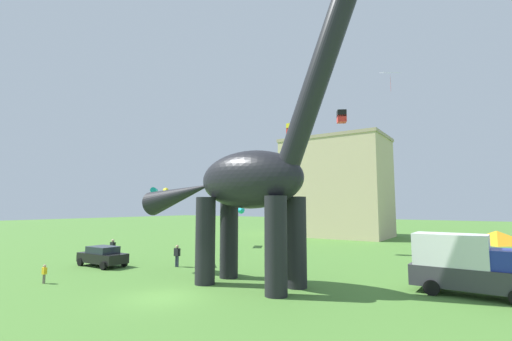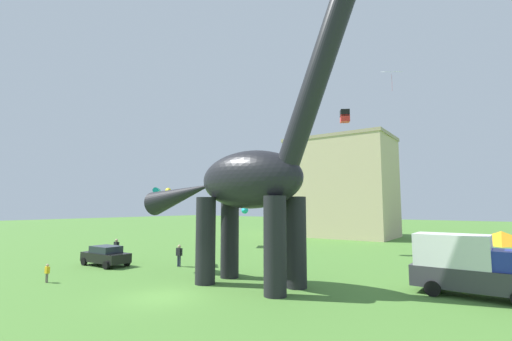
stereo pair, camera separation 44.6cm
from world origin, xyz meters
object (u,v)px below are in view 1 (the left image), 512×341
(person_watching_child, at_px, (113,247))
(kite_near_high, at_px, (291,129))
(kite_high_right, at_px, (157,191))
(person_far_spectator, at_px, (177,254))
(kite_drifting, at_px, (231,210))
(kite_far_left, at_px, (390,73))
(dinosaur_sculpture, at_px, (249,180))
(kite_mid_right, at_px, (342,117))
(festival_canopy_tent, at_px, (497,237))
(parked_sedan_left, at_px, (103,256))
(person_photographer, at_px, (44,272))
(parked_box_truck, at_px, (466,264))

(person_watching_child, relative_size, kite_near_high, 1.57)
(kite_high_right, bearing_deg, person_far_spectator, 4.66)
(kite_drifting, height_order, kite_far_left, kite_far_left)
(dinosaur_sculpture, xyz_separation_m, kite_mid_right, (-0.21, 17.03, 7.70))
(person_watching_child, xyz_separation_m, festival_canopy_tent, (28.74, 10.66, 1.49))
(festival_canopy_tent, bearing_deg, dinosaur_sculpture, -135.06)
(parked_sedan_left, relative_size, kite_near_high, 3.86)
(dinosaur_sculpture, distance_m, kite_mid_right, 18.69)
(dinosaur_sculpture, bearing_deg, kite_near_high, 141.72)
(dinosaur_sculpture, relative_size, person_photographer, 15.44)
(person_photographer, relative_size, kite_drifting, 0.39)
(parked_box_truck, distance_m, kite_high_right, 22.29)
(dinosaur_sculpture, xyz_separation_m, kite_near_high, (-4.75, 14.40, 6.46))
(person_far_spectator, height_order, kite_near_high, kite_near_high)
(festival_canopy_tent, distance_m, kite_drifting, 26.21)
(person_watching_child, xyz_separation_m, kite_drifting, (2.76, 13.65, 3.17))
(dinosaur_sculpture, bearing_deg, person_photographer, -114.94)
(parked_box_truck, relative_size, kite_mid_right, 4.39)
(festival_canopy_tent, bearing_deg, kite_high_right, -155.61)
(dinosaur_sculpture, bearing_deg, person_far_spectator, -160.70)
(person_watching_child, distance_m, kite_drifting, 14.28)
(dinosaur_sculpture, relative_size, parked_box_truck, 3.09)
(parked_sedan_left, bearing_deg, person_watching_child, 134.11)
(person_far_spectator, bearing_deg, kite_near_high, -161.58)
(dinosaur_sculpture, bearing_deg, festival_canopy_tent, 78.39)
(person_far_spectator, height_order, kite_mid_right, kite_mid_right)
(kite_near_high, distance_m, kite_far_left, 14.50)
(kite_near_high, bearing_deg, festival_canopy_tent, -6.53)
(person_watching_child, xyz_separation_m, kite_high_right, (5.55, 0.14, 4.95))
(parked_sedan_left, distance_m, person_far_spectator, 5.95)
(parked_box_truck, bearing_deg, festival_canopy_tent, 80.70)
(kite_near_high, xyz_separation_m, kite_mid_right, (4.54, 2.64, 1.24))
(kite_drifting, xyz_separation_m, kite_high_right, (2.79, -13.50, 1.78))
(festival_canopy_tent, height_order, kite_drifting, kite_drifting)
(parked_sedan_left, xyz_separation_m, kite_near_high, (8.66, 15.41, 11.98))
(festival_canopy_tent, distance_m, kite_mid_right, 17.70)
(kite_drifting, xyz_separation_m, kite_near_high, (8.78, -1.02, 8.57))
(person_photographer, relative_size, kite_high_right, 0.66)
(kite_drifting, relative_size, kite_high_right, 1.66)
(parked_sedan_left, xyz_separation_m, kite_drifting, (-0.11, 16.43, 3.42))
(festival_canopy_tent, xyz_separation_m, kite_high_right, (-23.20, -10.52, 3.46))
(person_watching_child, height_order, kite_far_left, kite_far_left)
(person_far_spectator, xyz_separation_m, kite_near_high, (3.60, 12.29, 11.77))
(person_photographer, distance_m, person_far_spectator, 9.00)
(festival_canopy_tent, relative_size, kite_mid_right, 2.45)
(dinosaur_sculpture, distance_m, parked_box_truck, 12.77)
(festival_canopy_tent, bearing_deg, kite_near_high, 173.47)
(parked_sedan_left, relative_size, person_photographer, 3.75)
(person_far_spectator, bearing_deg, kite_mid_right, -173.87)
(festival_canopy_tent, bearing_deg, person_watching_child, -159.66)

